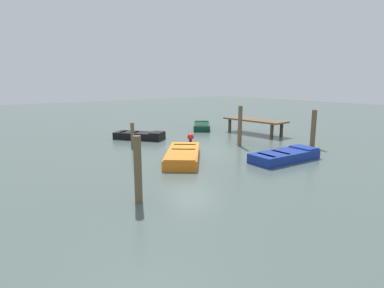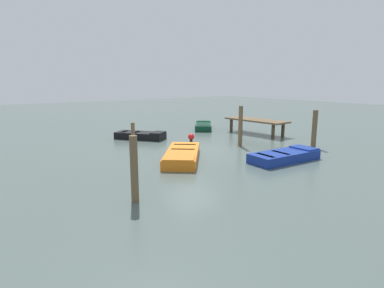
{
  "view_description": "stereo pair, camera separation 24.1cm",
  "coord_description": "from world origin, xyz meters",
  "px_view_note": "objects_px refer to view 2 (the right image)",
  "views": [
    {
      "loc": [
        11.88,
        -9.29,
        3.37
      ],
      "look_at": [
        0.0,
        0.0,
        0.35
      ],
      "focal_mm": 29.67,
      "sensor_mm": 36.0,
      "label": 1
    },
    {
      "loc": [
        12.03,
        -9.1,
        3.37
      ],
      "look_at": [
        0.0,
        0.0,
        0.35
      ],
      "focal_mm": 29.67,
      "sensor_mm": 36.0,
      "label": 2
    }
  ],
  "objects_px": {
    "rowboat_orange": "(182,155)",
    "rowboat_dark_green": "(203,126)",
    "mooring_piling_far_left": "(314,129)",
    "rowboat_blue": "(285,156)",
    "mooring_piling_mid_right": "(240,126)",
    "marker_buoy": "(191,137)",
    "rowboat_black": "(141,135)",
    "dock_segment": "(256,121)",
    "mooring_piling_near_left": "(133,135)",
    "mooring_piling_center": "(134,169)"
  },
  "relations": [
    {
      "from": "rowboat_orange",
      "to": "rowboat_dark_green",
      "type": "xyz_separation_m",
      "value": [
        -6.32,
        6.32,
        0.0
      ]
    },
    {
      "from": "mooring_piling_far_left",
      "to": "rowboat_blue",
      "type": "bearing_deg",
      "value": -76.16
    },
    {
      "from": "mooring_piling_mid_right",
      "to": "marker_buoy",
      "type": "relative_size",
      "value": 4.37
    },
    {
      "from": "rowboat_dark_green",
      "to": "rowboat_black",
      "type": "xyz_separation_m",
      "value": [
        0.76,
        -5.37,
        -0.0
      ]
    },
    {
      "from": "rowboat_dark_green",
      "to": "mooring_piling_mid_right",
      "type": "height_order",
      "value": "mooring_piling_mid_right"
    },
    {
      "from": "dock_segment",
      "to": "mooring_piling_near_left",
      "type": "height_order",
      "value": "mooring_piling_near_left"
    },
    {
      "from": "mooring_piling_mid_right",
      "to": "marker_buoy",
      "type": "height_order",
      "value": "mooring_piling_mid_right"
    },
    {
      "from": "rowboat_blue",
      "to": "rowboat_orange",
      "type": "height_order",
      "value": "same"
    },
    {
      "from": "dock_segment",
      "to": "rowboat_black",
      "type": "distance_m",
      "value": 7.35
    },
    {
      "from": "rowboat_orange",
      "to": "marker_buoy",
      "type": "relative_size",
      "value": 7.91
    },
    {
      "from": "mooring_piling_center",
      "to": "mooring_piling_near_left",
      "type": "bearing_deg",
      "value": 153.55
    },
    {
      "from": "rowboat_dark_green",
      "to": "mooring_piling_center",
      "type": "distance_m",
      "value": 13.96
    },
    {
      "from": "rowboat_orange",
      "to": "mooring_piling_near_left",
      "type": "xyz_separation_m",
      "value": [
        -3.78,
        -0.43,
        0.41
      ]
    },
    {
      "from": "mooring_piling_far_left",
      "to": "mooring_piling_center",
      "type": "height_order",
      "value": "mooring_piling_far_left"
    },
    {
      "from": "rowboat_blue",
      "to": "rowboat_dark_green",
      "type": "xyz_separation_m",
      "value": [
        -9.14,
        2.95,
        0.0
      ]
    },
    {
      "from": "dock_segment",
      "to": "rowboat_blue",
      "type": "bearing_deg",
      "value": -41.27
    },
    {
      "from": "mooring_piling_mid_right",
      "to": "mooring_piling_near_left",
      "type": "distance_m",
      "value": 5.58
    },
    {
      "from": "rowboat_blue",
      "to": "mooring_piling_center",
      "type": "bearing_deg",
      "value": -172.82
    },
    {
      "from": "mooring_piling_far_left",
      "to": "mooring_piling_near_left",
      "type": "height_order",
      "value": "mooring_piling_far_left"
    },
    {
      "from": "rowboat_blue",
      "to": "mooring_piling_mid_right",
      "type": "relative_size",
      "value": 1.58
    },
    {
      "from": "rowboat_black",
      "to": "mooring_piling_mid_right",
      "type": "bearing_deg",
      "value": -3.64
    },
    {
      "from": "dock_segment",
      "to": "marker_buoy",
      "type": "bearing_deg",
      "value": -96.8
    },
    {
      "from": "mooring_piling_mid_right",
      "to": "mooring_piling_near_left",
      "type": "height_order",
      "value": "mooring_piling_mid_right"
    },
    {
      "from": "rowboat_dark_green",
      "to": "mooring_piling_near_left",
      "type": "height_order",
      "value": "mooring_piling_near_left"
    },
    {
      "from": "dock_segment",
      "to": "mooring_piling_mid_right",
      "type": "bearing_deg",
      "value": -62.72
    },
    {
      "from": "dock_segment",
      "to": "rowboat_dark_green",
      "type": "bearing_deg",
      "value": -162.82
    },
    {
      "from": "rowboat_blue",
      "to": "mooring_piling_center",
      "type": "relative_size",
      "value": 1.74
    },
    {
      "from": "mooring_piling_mid_right",
      "to": "rowboat_orange",
      "type": "bearing_deg",
      "value": -82.13
    },
    {
      "from": "mooring_piling_mid_right",
      "to": "marker_buoy",
      "type": "xyz_separation_m",
      "value": [
        -2.41,
        -1.39,
        -0.76
      ]
    },
    {
      "from": "rowboat_blue",
      "to": "mooring_piling_near_left",
      "type": "xyz_separation_m",
      "value": [
        -6.59,
        -3.8,
        0.41
      ]
    },
    {
      "from": "dock_segment",
      "to": "mooring_piling_mid_right",
      "type": "height_order",
      "value": "mooring_piling_mid_right"
    },
    {
      "from": "mooring_piling_far_left",
      "to": "marker_buoy",
      "type": "bearing_deg",
      "value": -139.88
    },
    {
      "from": "rowboat_black",
      "to": "mooring_piling_center",
      "type": "xyz_separation_m",
      "value": [
        8.73,
        -4.83,
        0.73
      ]
    },
    {
      "from": "dock_segment",
      "to": "rowboat_dark_green",
      "type": "distance_m",
      "value": 3.96
    },
    {
      "from": "dock_segment",
      "to": "mooring_piling_near_left",
      "type": "distance_m",
      "value": 8.18
    },
    {
      "from": "rowboat_blue",
      "to": "mooring_piling_mid_right",
      "type": "xyz_separation_m",
      "value": [
        -3.38,
        0.74,
        0.83
      ]
    },
    {
      "from": "dock_segment",
      "to": "mooring_piling_mid_right",
      "type": "xyz_separation_m",
      "value": [
        2.08,
        -3.56,
        0.24
      ]
    },
    {
      "from": "rowboat_black",
      "to": "mooring_piling_far_left",
      "type": "xyz_separation_m",
      "value": [
        7.51,
        5.93,
        0.74
      ]
    },
    {
      "from": "mooring_piling_mid_right",
      "to": "mooring_piling_far_left",
      "type": "bearing_deg",
      "value": 47.61
    },
    {
      "from": "dock_segment",
      "to": "mooring_piling_center",
      "type": "bearing_deg",
      "value": -66.31
    },
    {
      "from": "mooring_piling_mid_right",
      "to": "mooring_piling_center",
      "type": "bearing_deg",
      "value": -64.95
    },
    {
      "from": "rowboat_orange",
      "to": "rowboat_dark_green",
      "type": "relative_size",
      "value": 1.33
    },
    {
      "from": "mooring_piling_far_left",
      "to": "marker_buoy",
      "type": "height_order",
      "value": "mooring_piling_far_left"
    },
    {
      "from": "rowboat_orange",
      "to": "mooring_piling_far_left",
      "type": "xyz_separation_m",
      "value": [
        1.95,
        6.87,
        0.74
      ]
    },
    {
      "from": "rowboat_blue",
      "to": "rowboat_dark_green",
      "type": "relative_size",
      "value": 1.16
    },
    {
      "from": "dock_segment",
      "to": "rowboat_orange",
      "type": "height_order",
      "value": "dock_segment"
    },
    {
      "from": "rowboat_orange",
      "to": "mooring_piling_far_left",
      "type": "bearing_deg",
      "value": 114.64
    },
    {
      "from": "rowboat_orange",
      "to": "rowboat_dark_green",
      "type": "distance_m",
      "value": 8.94
    },
    {
      "from": "rowboat_blue",
      "to": "dock_segment",
      "type": "bearing_deg",
      "value": 56.14
    },
    {
      "from": "mooring_piling_far_left",
      "to": "mooring_piling_mid_right",
      "type": "bearing_deg",
      "value": -132.39
    }
  ]
}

